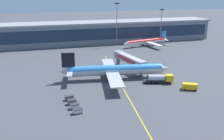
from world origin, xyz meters
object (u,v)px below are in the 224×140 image
Objects in this scene: baggage_cart_0 at (78,111)px; baggage_cart_1 at (75,106)px; commuter_jet_far at (146,42)px; main_airliner at (115,70)px; baggage_cart_3 at (69,98)px; crew_van at (190,86)px; fuel_tanker at (160,79)px; baggage_cart_2 at (72,102)px.

baggage_cart_0 is 3.20m from baggage_cart_1.
commuter_jet_far is at bearing 54.63° from baggage_cart_0.
baggage_cart_3 is at bearing -143.08° from main_airliner.
crew_van is at bearing 9.02° from baggage_cart_0.
main_airliner is 64.44m from commuter_jet_far.
baggage_cart_0 and baggage_cart_3 have the same top height.
commuter_jet_far is (55.06, 73.79, 2.04)m from baggage_cart_1.
commuter_jet_far is at bearing 70.78° from fuel_tanker.
baggage_cart_1 is at bearing 97.47° from baggage_cart_0.
main_airliner reaches higher than baggage_cart_1.
baggage_cart_0 is at bearing -125.37° from commuter_jet_far.
main_airliner is at bearing 149.67° from fuel_tanker.
fuel_tanker is 65.49m from commuter_jet_far.
baggage_cart_0 is at bearing -82.53° from baggage_cart_3.
baggage_cart_1 is (-40.49, -3.19, -0.53)m from crew_van.
baggage_cart_1 is at bearing -126.73° from commuter_jet_far.
baggage_cart_2 and baggage_cart_3 have the same top height.
baggage_cart_3 is at bearing 97.47° from baggage_cart_2.
fuel_tanker is 36.40m from baggage_cart_0.
main_airliner reaches higher than commuter_jet_far.
baggage_cart_1 is at bearing -131.51° from main_airliner.
fuel_tanker is at bearing 19.65° from baggage_cart_1.
baggage_cart_3 is at bearing 97.47° from baggage_cart_0.
fuel_tanker is at bearing -109.22° from commuter_jet_far.
baggage_cart_2 is (-18.82, -17.63, -2.92)m from main_airliner.
fuel_tanker is 34.81m from baggage_cart_3.
fuel_tanker is at bearing 128.53° from crew_van.
crew_van is 72.11m from commuter_jet_far.
fuel_tanker reaches higher than baggage_cart_0.
fuel_tanker is at bearing -30.33° from main_airliner.
baggage_cart_2 is 89.82m from commuter_jet_far.
baggage_cart_3 is (-1.25, 9.52, 0.00)m from baggage_cart_0.
fuel_tanker is 0.33× the size of commuter_jet_far.
fuel_tanker is at bearing 14.53° from baggage_cart_2.
main_airliner is 27.93m from baggage_cart_1.
baggage_cart_1 is at bearing -175.50° from crew_van.
baggage_cart_2 is (-0.42, 3.17, 0.00)m from baggage_cart_1.
baggage_cart_1 is (-0.42, 3.17, 0.00)m from baggage_cart_0.
crew_van is 1.91× the size of baggage_cart_2.
crew_van is at bearing 0.02° from baggage_cart_2.
commuter_jet_far is (54.64, 76.96, 2.04)m from baggage_cart_0.
commuter_jet_far is at bearing 78.34° from crew_van.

